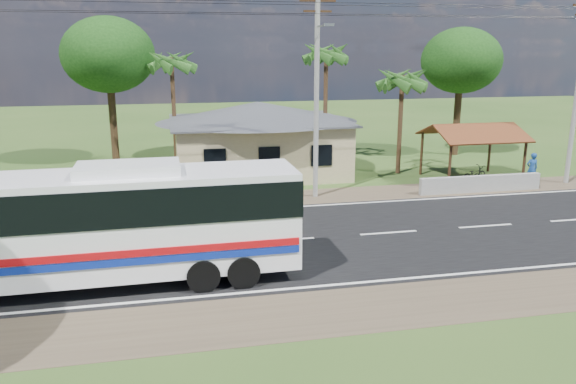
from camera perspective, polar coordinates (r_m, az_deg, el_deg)
The scene contains 14 objects.
ground at distance 22.83m, azimuth -0.40°, elevation -4.95°, with size 120.00×120.00×0.00m, color #2C4C1B.
road at distance 22.83m, azimuth -0.40°, elevation -4.93°, with size 120.00×16.00×0.03m.
house at distance 34.86m, azimuth -3.08°, elevation 6.27°, with size 12.40×10.00×5.00m.
waiting_shed at distance 34.63m, azimuth 18.28°, elevation 5.66°, with size 5.20×4.48×3.35m.
concrete_barrier at distance 32.08m, azimuth 18.97°, elevation 0.80°, with size 7.00×0.30×0.90m, color #9E9E99.
utility_poles at distance 28.51m, azimuth 2.28°, elevation 10.78°, with size 32.80×2.22×11.00m.
palm_near at distance 34.99m, azimuth 11.54°, elevation 11.09°, with size 2.80×2.80×6.70m.
palm_mid at distance 38.03m, azimuth 3.90°, elevation 13.76°, with size 2.80×2.80×8.20m.
palm_far at distance 37.12m, azimuth -11.75°, elevation 12.75°, with size 2.80×2.80×7.70m.
tree_behind_house at distance 39.29m, azimuth -17.80°, elevation 13.09°, with size 6.00×6.00×9.61m.
tree_behind_shed at distance 42.30m, azimuth 17.18°, elevation 12.59°, with size 5.60×5.60×9.02m.
coach_bus at distance 18.96m, azimuth -18.85°, elevation -2.51°, with size 13.02×3.00×4.03m.
motorcycle at distance 34.12m, azimuth 18.39°, elevation 1.71°, with size 0.66×1.91×1.00m, color black.
person at distance 34.78m, azimuth 23.53°, elevation 2.18°, with size 0.67×0.44×1.84m, color navy.
Camera 1 is at (-4.29, -21.11, 7.57)m, focal length 35.00 mm.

